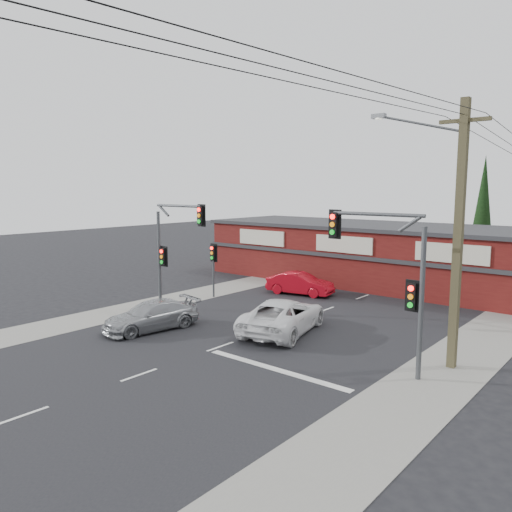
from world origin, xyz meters
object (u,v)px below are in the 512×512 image
Objects in this scene: red_sedan at (300,284)px; shop_building at (384,254)px; white_suv at (283,315)px; silver_suv at (151,316)px; utility_pole at (455,226)px.

shop_building is at bearing -30.79° from red_sedan.
silver_suv is at bearing 22.14° from white_suv.
utility_pole reaches higher than silver_suv.
silver_suv is 14.20m from utility_pole.
utility_pole is at bearing 167.98° from white_suv.
white_suv is 14.47m from shop_building.
silver_suv is 1.11× the size of red_sedan.
shop_building is at bearing 123.76° from utility_pole.
utility_pole is (12.76, 4.10, 4.71)m from silver_suv.
red_sedan is 0.16× the size of shop_building.
white_suv reaches higher than red_sedan.
utility_pole is (11.84, -7.12, 4.69)m from red_sedan.
red_sedan is 14.59m from utility_pole.
shop_building reaches higher than silver_suv.
red_sedan is at bearing -109.84° from shop_building.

